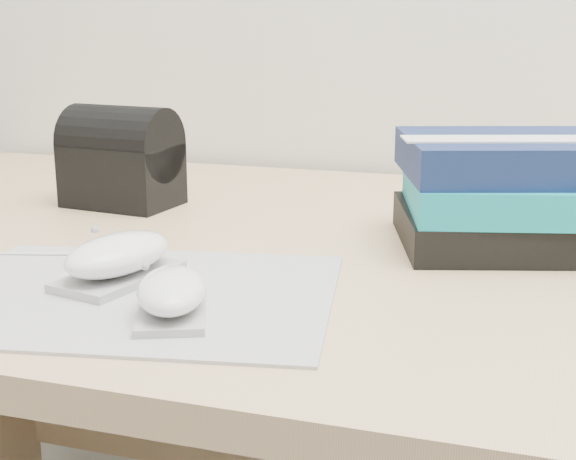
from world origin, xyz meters
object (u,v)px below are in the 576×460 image
(mouse_front, at_px, (171,294))
(pouch, at_px, (121,157))
(book_stack, at_px, (516,193))
(mouse_rear, at_px, (118,258))
(desk, at_px, (412,420))

(mouse_front, relative_size, pouch, 0.76)
(mouse_front, distance_m, book_stack, 0.40)
(mouse_rear, distance_m, mouse_front, 0.11)
(book_stack, bearing_deg, desk, 166.34)
(book_stack, relative_size, pouch, 1.90)
(mouse_front, xyz_separation_m, book_stack, (0.25, 0.31, 0.04))
(desk, height_order, book_stack, book_stack)
(desk, height_order, pouch, pouch)
(desk, bearing_deg, mouse_front, -114.07)
(desk, relative_size, mouse_rear, 12.42)
(pouch, bearing_deg, desk, -2.95)
(desk, relative_size, mouse_front, 14.43)
(mouse_rear, xyz_separation_m, book_stack, (0.33, 0.24, 0.03))
(desk, bearing_deg, book_stack, -13.66)
(desk, distance_m, pouch, 0.49)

